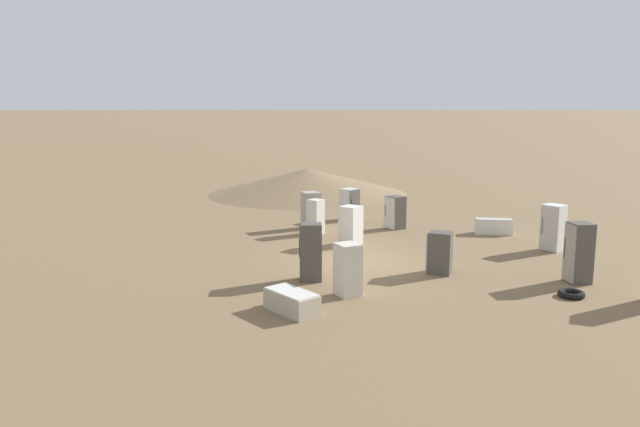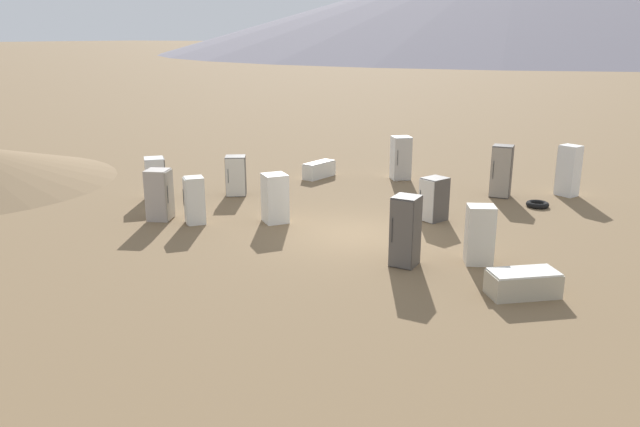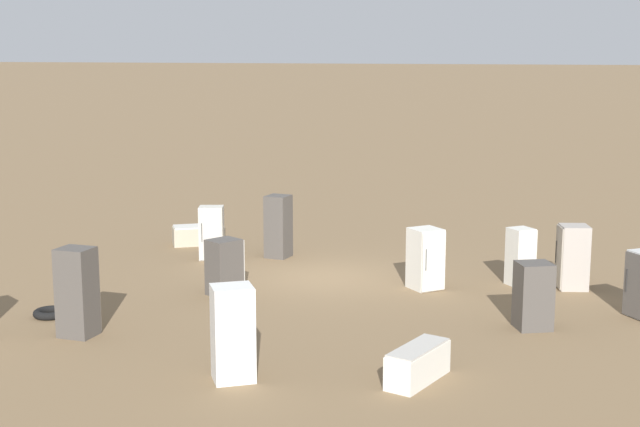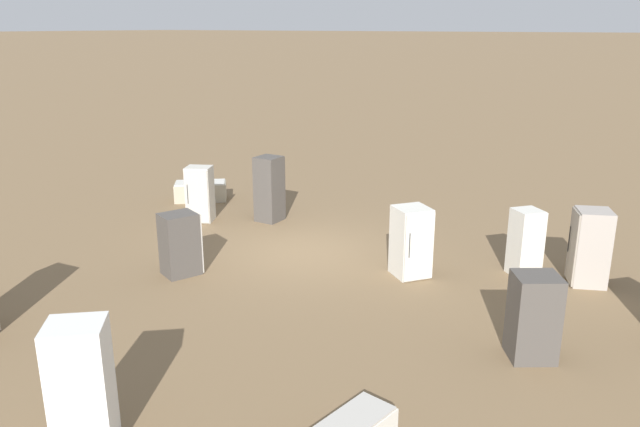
# 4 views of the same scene
# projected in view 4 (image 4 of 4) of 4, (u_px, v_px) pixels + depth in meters

# --- Properties ---
(ground_plane) EXTENTS (1000.00, 1000.00, 0.00)m
(ground_plane) POSITION_uv_depth(u_px,v_px,m) (304.00, 252.00, 15.39)
(ground_plane) COLOR brown
(discarded_fridge_0) EXTENTS (1.59, 1.74, 0.60)m
(discarded_fridge_0) POSITION_uv_depth(u_px,v_px,m) (201.00, 191.00, 19.84)
(discarded_fridge_0) COLOR #B2A88E
(discarded_fridge_0) RESTS_ON ground_plane
(discarded_fridge_1) EXTENTS (0.99, 0.99, 1.48)m
(discarded_fridge_1) POSITION_uv_depth(u_px,v_px,m) (533.00, 317.00, 10.33)
(discarded_fridge_1) COLOR #4C4742
(discarded_fridge_1) RESTS_ON ground_plane
(discarded_fridge_4) EXTENTS (0.92, 0.94, 1.65)m
(discarded_fridge_4) POSITION_uv_depth(u_px,v_px,m) (590.00, 247.00, 13.28)
(discarded_fridge_4) COLOR #A89E93
(discarded_fridge_4) RESTS_ON ground_plane
(discarded_fridge_5) EXTENTS (0.97, 0.88, 1.41)m
(discarded_fridge_5) POSITION_uv_depth(u_px,v_px,m) (180.00, 244.00, 13.85)
(discarded_fridge_5) COLOR #4C4742
(discarded_fridge_5) RESTS_ON ground_plane
(discarded_fridge_6) EXTENTS (1.03, 1.04, 1.57)m
(discarded_fridge_6) POSITION_uv_depth(u_px,v_px,m) (411.00, 242.00, 13.74)
(discarded_fridge_6) COLOR silver
(discarded_fridge_6) RESTS_ON ground_plane
(discarded_fridge_7) EXTENTS (0.72, 0.64, 1.85)m
(discarded_fridge_7) POSITION_uv_depth(u_px,v_px,m) (269.00, 189.00, 17.63)
(discarded_fridge_7) COLOR #4C4742
(discarded_fridge_7) RESTS_ON ground_plane
(discarded_fridge_9) EXTENTS (0.86, 0.88, 1.57)m
(discarded_fridge_9) POSITION_uv_depth(u_px,v_px,m) (200.00, 194.00, 17.63)
(discarded_fridge_9) COLOR beige
(discarded_fridge_9) RESTS_ON ground_plane
(discarded_fridge_10) EXTENTS (1.00, 1.01, 1.79)m
(discarded_fridge_10) POSITION_uv_depth(u_px,v_px,m) (82.00, 386.00, 8.06)
(discarded_fridge_10) COLOR white
(discarded_fridge_10) RESTS_ON ground_plane
(discarded_fridge_12) EXTENTS (0.82, 0.81, 1.51)m
(discarded_fridge_12) POSITION_uv_depth(u_px,v_px,m) (526.00, 242.00, 13.80)
(discarded_fridge_12) COLOR silver
(discarded_fridge_12) RESTS_ON ground_plane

